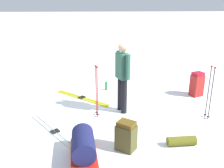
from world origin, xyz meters
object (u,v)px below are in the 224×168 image
gear_sled (83,147)px  sleeping_mat_rolled (182,141)px  thermos_bottle (106,86)px  skier_standing (122,74)px  ski_poles_planted_near (210,90)px  ski_pair_near (82,98)px  ski_poles_planted_far (97,89)px  backpack_bright (197,84)px  ski_pair_far (55,132)px  backpack_large_dark (126,136)px

gear_sled → sleeping_mat_rolled: size_ratio=2.03×
gear_sled → thermos_bottle: (-3.36, 0.46, -0.09)m
skier_standing → ski_poles_planted_near: bearing=76.8°
ski_pair_near → ski_poles_planted_far: 1.36m
ski_pair_near → backpack_bright: size_ratio=2.29×
ski_pair_near → ski_poles_planted_near: size_ratio=1.25×
backpack_bright → thermos_bottle: bearing=-102.2°
ski_pair_near → sleeping_mat_rolled: bearing=40.6°
ski_pair_far → gear_sled: (0.89, 0.65, 0.21)m
ski_poles_planted_far → sleeping_mat_rolled: (1.31, 1.62, -0.60)m
ski_pair_near → sleeping_mat_rolled: 3.17m
ski_poles_planted_far → gear_sled: bearing=-7.4°
gear_sled → ski_pair_near: bearing=-175.2°
backpack_large_dark → backpack_bright: 3.41m
ski_pair_far → sleeping_mat_rolled: sleeping_mat_rolled is taller
backpack_large_dark → ski_poles_planted_far: (-1.39, -0.55, 0.41)m
skier_standing → ski_poles_planted_near: size_ratio=1.36×
sleeping_mat_rolled → thermos_bottle: bearing=-155.7°
ski_poles_planted_near → gear_sled: size_ratio=1.12×
backpack_large_dark → thermos_bottle: size_ratio=2.18×
ski_pair_far → ski_poles_planted_near: size_ratio=1.35×
backpack_large_dark → gear_sled: (0.24, -0.76, -0.05)m
gear_sled → thermos_bottle: size_ratio=4.29×
backpack_bright → gear_sled: size_ratio=0.62×
backpack_large_dark → ski_poles_planted_near: bearing=120.5°
skier_standing → backpack_large_dark: size_ratio=3.00×
skier_standing → ski_pair_far: bearing=-56.3°
sleeping_mat_rolled → backpack_large_dark: bearing=-85.5°
sleeping_mat_rolled → thermos_bottle: thermos_bottle is taller
backpack_large_dark → gear_sled: backpack_large_dark is taller
ski_pair_far → sleeping_mat_rolled: (0.57, 2.48, 0.08)m
ski_pair_near → ski_pair_far: (1.84, -0.42, -0.00)m
skier_standing → ski_pair_near: bearing=-129.3°
skier_standing → backpack_bright: (-0.94, 2.19, -0.62)m
gear_sled → sleeping_mat_rolled: 1.86m
ski_pair_near → ski_poles_planted_near: bearing=66.3°
backpack_bright → ski_poles_planted_near: size_ratio=0.55×
ski_pair_near → backpack_bright: 3.25m
ski_pair_far → backpack_bright: size_ratio=2.46×
ski_pair_near → sleeping_mat_rolled: size_ratio=2.85×
ski_poles_planted_far → ski_poles_planted_near: bearing=85.1°
backpack_large_dark → sleeping_mat_rolled: size_ratio=1.03×
backpack_large_dark → sleeping_mat_rolled: backpack_large_dark is taller
ski_pair_far → ski_poles_planted_far: bearing=130.8°
backpack_large_dark → sleeping_mat_rolled: (-0.08, 1.07, -0.19)m
backpack_bright → ski_poles_planted_far: (1.18, -2.79, 0.35)m
backpack_large_dark → ski_poles_planted_far: bearing=-158.4°
skier_standing → ski_poles_planted_near: 2.01m
backpack_large_dark → backpack_bright: backpack_bright is taller
ski_pair_far → sleeping_mat_rolled: bearing=77.1°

